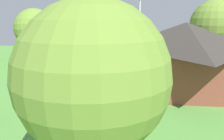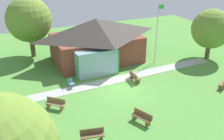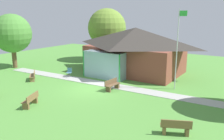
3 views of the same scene
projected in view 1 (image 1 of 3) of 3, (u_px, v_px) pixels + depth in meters
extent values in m
plane|color=#54933D|center=(91.00, 81.00, 18.68)|extent=(44.00, 44.00, 0.00)
cube|color=brown|center=(184.00, 66.00, 17.36)|extent=(8.91, 5.95, 2.77)
pyramid|color=#38332D|center=(186.00, 35.00, 16.86)|extent=(9.91, 6.95, 1.80)
cube|color=#8CB2BF|center=(135.00, 64.00, 19.05)|extent=(4.01, 1.20, 2.49)
cylinder|color=green|center=(128.00, 59.00, 21.06)|extent=(0.12, 0.12, 2.49)
cylinder|color=green|center=(126.00, 69.00, 17.17)|extent=(0.12, 0.12, 2.49)
cube|color=#ADADA8|center=(112.00, 81.00, 18.51)|extent=(22.22, 2.19, 0.03)
cylinder|color=silver|center=(139.00, 53.00, 12.14)|extent=(0.08, 0.08, 6.26)
cube|color=brown|center=(97.00, 81.00, 16.91)|extent=(0.57, 1.53, 0.06)
cube|color=brown|center=(104.00, 85.00, 16.87)|extent=(0.41, 0.19, 0.39)
cube|color=brown|center=(89.00, 84.00, 17.07)|extent=(0.41, 0.19, 0.39)
cube|color=brown|center=(97.00, 77.00, 17.05)|extent=(0.19, 1.50, 0.36)
cube|color=brown|center=(36.00, 71.00, 20.11)|extent=(1.00, 1.55, 0.06)
cube|color=brown|center=(29.00, 74.00, 20.00)|extent=(0.43, 0.31, 0.39)
cube|color=brown|center=(42.00, 73.00, 20.32)|extent=(0.43, 0.31, 0.39)
cube|color=brown|center=(35.00, 69.00, 19.88)|extent=(0.65, 1.40, 0.36)
cube|color=olive|center=(94.00, 61.00, 24.52)|extent=(1.42, 1.32, 0.06)
cube|color=olive|center=(90.00, 64.00, 24.22)|extent=(0.38, 0.41, 0.39)
cube|color=olive|center=(98.00, 63.00, 24.94)|extent=(0.38, 0.41, 0.39)
cube|color=olive|center=(95.00, 60.00, 24.34)|extent=(1.17, 1.03, 0.36)
cube|color=brown|center=(47.00, 63.00, 23.76)|extent=(1.56, 0.76, 0.06)
cube|color=brown|center=(44.00, 66.00, 23.31)|extent=(0.24, 0.43, 0.39)
cube|color=brown|center=(50.00, 64.00, 24.32)|extent=(0.24, 0.43, 0.39)
cube|color=brown|center=(49.00, 61.00, 23.65)|extent=(1.48, 0.38, 0.36)
cube|color=teal|center=(118.00, 66.00, 22.29)|extent=(0.57, 0.57, 0.04)
cube|color=teal|center=(120.00, 63.00, 22.30)|extent=(0.42, 0.20, 0.40)
cylinder|color=#4C4C51|center=(118.00, 68.00, 22.34)|extent=(0.10, 0.10, 0.42)
cylinder|color=#4C4C51|center=(118.00, 70.00, 22.39)|extent=(0.36, 0.36, 0.02)
cylinder|color=brown|center=(121.00, 48.00, 29.92)|extent=(0.49, 0.49, 2.25)
sphere|color=#4C8C38|center=(121.00, 26.00, 29.34)|extent=(4.21, 4.21, 4.21)
sphere|color=olive|center=(93.00, 76.00, 6.33)|extent=(4.21, 4.21, 4.21)
cylinder|color=brown|center=(213.00, 56.00, 22.97)|extent=(0.52, 0.52, 2.39)
sphere|color=olive|center=(216.00, 25.00, 22.32)|extent=(4.85, 4.85, 4.85)
cylinder|color=brown|center=(37.00, 51.00, 28.79)|extent=(0.52, 0.52, 1.77)
sphere|color=olive|center=(35.00, 29.00, 28.20)|extent=(4.83, 4.83, 4.83)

